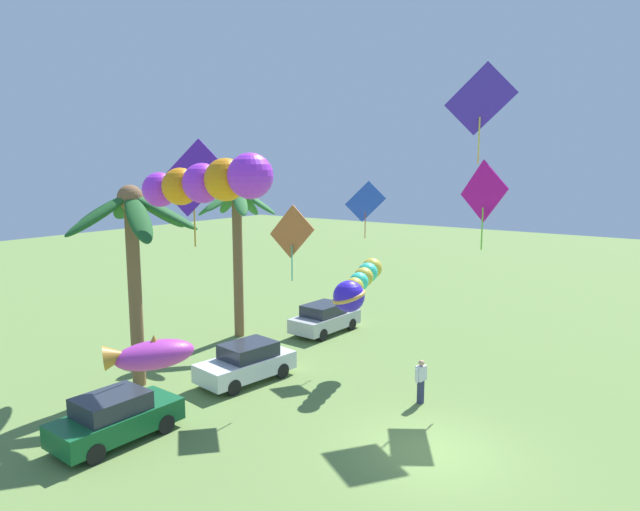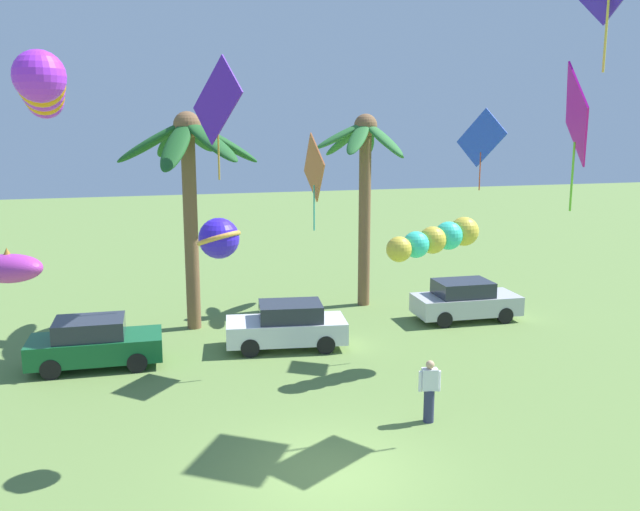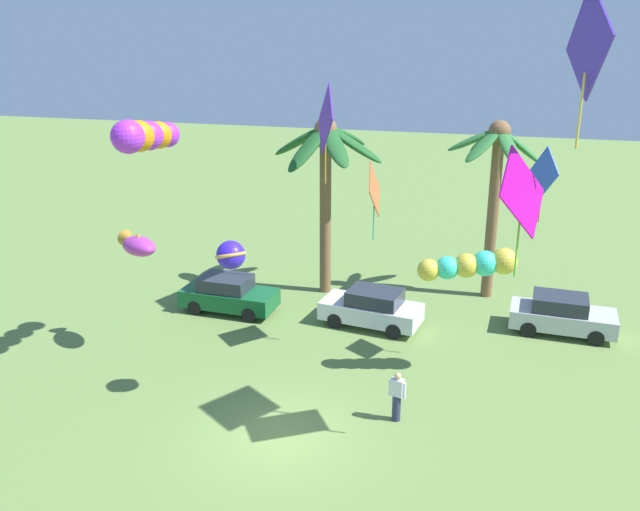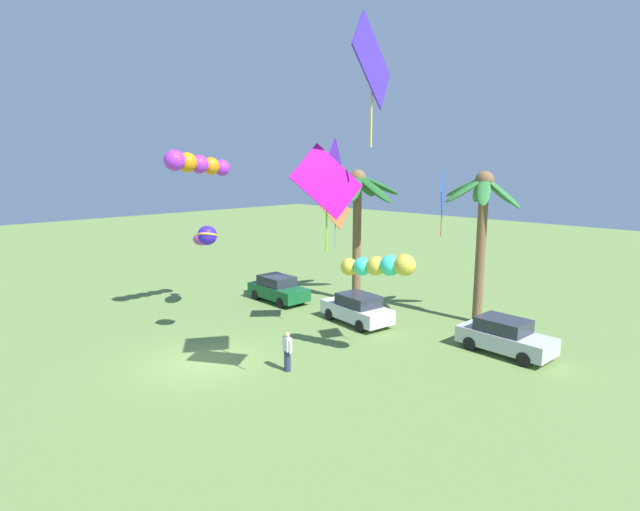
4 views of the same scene
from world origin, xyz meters
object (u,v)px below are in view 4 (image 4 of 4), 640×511
spectator_0 (287,351)px  kite_diamond_1 (335,165)px  parked_car_2 (357,309)px  palm_tree_1 (482,211)px  kite_ball_5 (207,235)px  kite_tube_4 (196,164)px  kite_diamond_0 (327,183)px  kite_tube_2 (380,266)px  parked_car_0 (278,289)px  kite_diamond_8 (372,63)px  kite_diamond_3 (442,195)px  kite_diamond_7 (335,209)px  parked_car_1 (505,336)px  palm_tree_0 (358,200)px  kite_fish_6 (202,238)px

spectator_0 → kite_diamond_1: bearing=120.5°
spectator_0 → parked_car_2: bearing=107.6°
spectator_0 → palm_tree_1: bearing=78.9°
kite_ball_5 → kite_tube_4: bearing=153.9°
kite_diamond_0 → kite_tube_2: bearing=106.1°
parked_car_0 → spectator_0: 10.28m
parked_car_2 → kite_diamond_1: (-2.03, 0.44, 7.17)m
kite_diamond_0 → kite_diamond_8: (1.16, 0.70, 3.49)m
parked_car_2 → kite_tube_2: 5.84m
kite_diamond_1 → kite_ball_5: kite_diamond_1 is taller
spectator_0 → kite_ball_5: kite_ball_5 is taller
kite_diamond_3 → kite_tube_4: bearing=-165.5°
kite_diamond_1 → kite_diamond_8: kite_diamond_8 is taller
kite_diamond_7 → kite_diamond_8: size_ratio=0.74×
palm_tree_1 → parked_car_1: bearing=-46.5°
palm_tree_0 → kite_fish_6: size_ratio=3.59×
parked_car_1 → spectator_0: (-5.12, -7.83, 0.06)m
kite_fish_6 → kite_diamond_8: size_ratio=0.56×
palm_tree_1 → kite_ball_5: palm_tree_1 is taller
palm_tree_1 → kite_diamond_8: (2.01, -11.17, 5.16)m
spectator_0 → kite_fish_6: 10.50m
palm_tree_1 → kite_fish_6: bearing=-144.1°
kite_diamond_0 → kite_fish_6: 13.56m
kite_diamond_0 → kite_diamond_8: 3.74m
kite_diamond_7 → kite_diamond_8: kite_diamond_8 is taller
spectator_0 → kite_tube_2: size_ratio=0.51×
kite_tube_2 → kite_ball_5: (-6.81, -3.65, 0.92)m
parked_car_1 → kite_diamond_3: bearing=-113.8°
spectator_0 → kite_diamond_8: size_ratio=0.41×
kite_diamond_1 → spectator_0: bearing=-59.5°
spectator_0 → kite_diamond_7: 7.04m
parked_car_1 → kite_fish_6: size_ratio=1.85×
parked_car_0 → kite_diamond_8: 17.19m
parked_car_2 → kite_fish_6: 9.29m
kite_tube_2 → kite_tube_4: 11.19m
kite_diamond_0 → kite_tube_4: 11.77m
parked_car_0 → kite_diamond_0: bearing=-33.2°
kite_diamond_3 → kite_tube_4: (-12.24, -3.17, 1.20)m
palm_tree_0 → palm_tree_1: size_ratio=1.00×
kite_tube_2 → kite_ball_5: bearing=-151.9°
palm_tree_0 → kite_diamond_3: bearing=-30.4°
palm_tree_0 → parked_car_1: palm_tree_0 is taller
kite_tube_4 → kite_diamond_3: bearing=14.5°
palm_tree_0 → kite_diamond_7: 6.01m
spectator_0 → kite_ball_5: 6.50m
palm_tree_1 → kite_diamond_8: 12.46m
kite_tube_2 → kite_diamond_7: (-3.44, 1.02, 2.02)m
kite_ball_5 → kite_fish_6: 5.38m
kite_tube_2 → kite_diamond_3: 3.68m
parked_car_2 → spectator_0: size_ratio=2.58×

